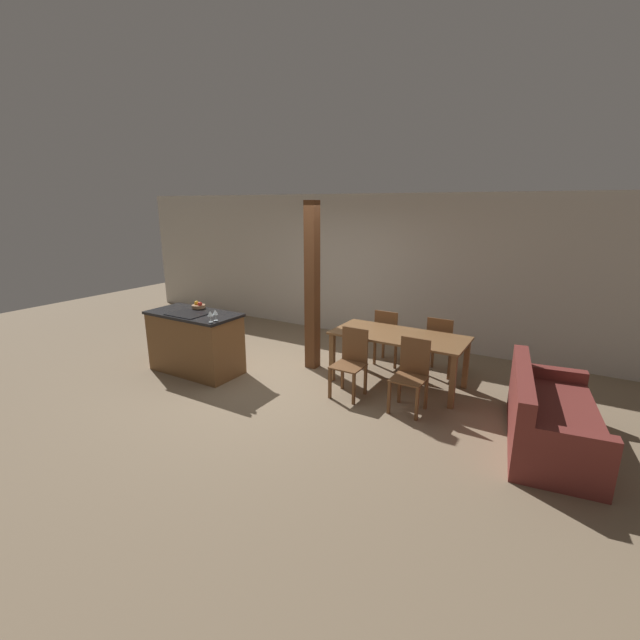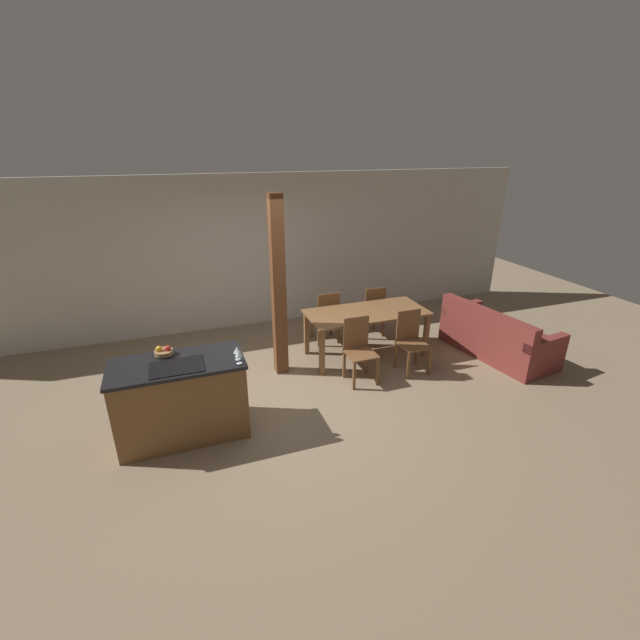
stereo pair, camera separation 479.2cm
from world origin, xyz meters
The scene contains 13 objects.
ground_plane centered at (0.00, 0.00, 0.00)m, with size 16.00×16.00×0.00m, color #847056.
wall_back centered at (0.00, 2.68, 1.35)m, with size 11.20×0.08×2.70m.
kitchen_island centered at (-1.27, -0.38, 0.47)m, with size 1.44×0.71×0.95m.
fruit_bowl centered at (-1.39, -0.16, 0.98)m, with size 0.21×0.21×0.11m.
wine_glass_near centered at (-0.63, -0.66, 1.07)m, with size 0.08×0.08×0.16m.
wine_glass_middle centered at (-0.63, -0.57, 1.07)m, with size 0.08×0.08×0.16m.
dining_table centered at (1.56, 0.75, 0.65)m, with size 1.87×0.86×0.75m.
dining_chair_near_left centered at (1.14, 0.10, 0.48)m, with size 0.40×0.40×0.91m.
dining_chair_near_right centered at (1.98, 0.10, 0.48)m, with size 0.40×0.40×0.91m.
dining_chair_far_left centered at (1.14, 1.40, 0.48)m, with size 0.40×0.40×0.91m.
dining_chair_far_right centered at (1.98, 1.40, 0.48)m, with size 0.40×0.40×0.91m.
couch centered at (3.53, 0.07, 0.28)m, with size 1.07×1.86×0.82m.
timber_post centered at (0.16, 0.69, 1.29)m, with size 0.18×0.18×2.57m.
Camera 1 is at (3.57, -4.73, 2.52)m, focal length 24.00 mm.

